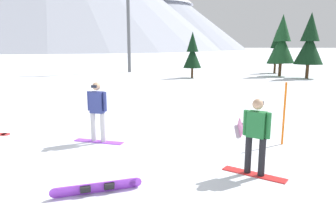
{
  "coord_description": "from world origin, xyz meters",
  "views": [
    {
      "loc": [
        2.35,
        -7.32,
        2.91
      ],
      "look_at": [
        1.61,
        1.94,
        1.0
      ],
      "focal_mm": 34.75,
      "sensor_mm": 36.0,
      "label": 1
    }
  ],
  "objects_px": {
    "pine_tree_young": "(310,43)",
    "loose_snowboard_near_left": "(241,127)",
    "snowboarder_foreground": "(256,135)",
    "ski_lift_tower": "(128,11)",
    "snowboarder_midground": "(97,111)",
    "trail_marker_pole": "(284,114)",
    "pine_tree_leaning": "(282,43)",
    "pine_tree_twin": "(276,49)",
    "loose_snowboard_near_right": "(97,188)",
    "pine_tree_broad": "(192,53)"
  },
  "relations": [
    {
      "from": "pine_tree_young",
      "to": "loose_snowboard_near_left",
      "type": "bearing_deg",
      "value": -114.02
    },
    {
      "from": "snowboarder_foreground",
      "to": "ski_lift_tower",
      "type": "xyz_separation_m",
      "value": [
        -8.53,
        28.62,
        5.59
      ]
    },
    {
      "from": "snowboarder_midground",
      "to": "ski_lift_tower",
      "type": "bearing_deg",
      "value": 99.14
    },
    {
      "from": "trail_marker_pole",
      "to": "pine_tree_leaning",
      "type": "relative_size",
      "value": 0.32
    },
    {
      "from": "trail_marker_pole",
      "to": "pine_tree_twin",
      "type": "height_order",
      "value": "pine_tree_twin"
    },
    {
      "from": "snowboarder_foreground",
      "to": "loose_snowboard_near_right",
      "type": "bearing_deg",
      "value": -159.51
    },
    {
      "from": "trail_marker_pole",
      "to": "snowboarder_foreground",
      "type": "bearing_deg",
      "value": -117.11
    },
    {
      "from": "trail_marker_pole",
      "to": "pine_tree_young",
      "type": "relative_size",
      "value": 0.32
    },
    {
      "from": "snowboarder_midground",
      "to": "ski_lift_tower",
      "type": "height_order",
      "value": "ski_lift_tower"
    },
    {
      "from": "pine_tree_young",
      "to": "pine_tree_leaning",
      "type": "distance_m",
      "value": 2.71
    },
    {
      "from": "pine_tree_broad",
      "to": "ski_lift_tower",
      "type": "bearing_deg",
      "value": 139.4
    },
    {
      "from": "snowboarder_foreground",
      "to": "ski_lift_tower",
      "type": "bearing_deg",
      "value": 106.6
    },
    {
      "from": "loose_snowboard_near_left",
      "to": "trail_marker_pole",
      "type": "height_order",
      "value": "trail_marker_pole"
    },
    {
      "from": "snowboarder_midground",
      "to": "pine_tree_young",
      "type": "xyz_separation_m",
      "value": [
        12.98,
        20.68,
        2.15
      ]
    },
    {
      "from": "snowboarder_foreground",
      "to": "pine_tree_leaning",
      "type": "distance_m",
      "value": 25.87
    },
    {
      "from": "loose_snowboard_near_right",
      "to": "ski_lift_tower",
      "type": "relative_size",
      "value": 0.15
    },
    {
      "from": "pine_tree_twin",
      "to": "pine_tree_young",
      "type": "xyz_separation_m",
      "value": [
        1.51,
        -5.6,
        0.64
      ]
    },
    {
      "from": "loose_snowboard_near_left",
      "to": "pine_tree_young",
      "type": "height_order",
      "value": "pine_tree_young"
    },
    {
      "from": "loose_snowboard_near_left",
      "to": "trail_marker_pole",
      "type": "xyz_separation_m",
      "value": [
        1.03,
        -1.49,
        0.78
      ]
    },
    {
      "from": "snowboarder_midground",
      "to": "loose_snowboard_near_right",
      "type": "height_order",
      "value": "snowboarder_midground"
    },
    {
      "from": "pine_tree_young",
      "to": "ski_lift_tower",
      "type": "relative_size",
      "value": 0.49
    },
    {
      "from": "pine_tree_broad",
      "to": "loose_snowboard_near_left",
      "type": "bearing_deg",
      "value": -84.5
    },
    {
      "from": "pine_tree_twin",
      "to": "loose_snowboard_near_left",
      "type": "bearing_deg",
      "value": -105.79
    },
    {
      "from": "pine_tree_twin",
      "to": "ski_lift_tower",
      "type": "xyz_separation_m",
      "value": [
        -15.72,
        0.09,
        4.04
      ]
    },
    {
      "from": "loose_snowboard_near_right",
      "to": "ski_lift_tower",
      "type": "distance_m",
      "value": 30.98
    },
    {
      "from": "trail_marker_pole",
      "to": "pine_tree_broad",
      "type": "relative_size",
      "value": 0.45
    },
    {
      "from": "loose_snowboard_near_left",
      "to": "pine_tree_twin",
      "type": "height_order",
      "value": "pine_tree_twin"
    },
    {
      "from": "loose_snowboard_near_left",
      "to": "pine_tree_twin",
      "type": "xyz_separation_m",
      "value": [
        6.95,
        24.58,
        2.34
      ]
    },
    {
      "from": "snowboarder_midground",
      "to": "pine_tree_leaning",
      "type": "bearing_deg",
      "value": 63.89
    },
    {
      "from": "loose_snowboard_near_right",
      "to": "snowboarder_foreground",
      "type": "bearing_deg",
      "value": 20.49
    },
    {
      "from": "loose_snowboard_near_right",
      "to": "ski_lift_tower",
      "type": "xyz_separation_m",
      "value": [
        -5.24,
        29.85,
        6.4
      ]
    },
    {
      "from": "ski_lift_tower",
      "to": "pine_tree_young",
      "type": "bearing_deg",
      "value": -18.28
    },
    {
      "from": "pine_tree_twin",
      "to": "snowboarder_foreground",
      "type": "bearing_deg",
      "value": -104.13
    },
    {
      "from": "snowboarder_foreground",
      "to": "pine_tree_twin",
      "type": "xyz_separation_m",
      "value": [
        7.18,
        28.53,
        1.55
      ]
    },
    {
      "from": "loose_snowboard_near_left",
      "to": "pine_tree_leaning",
      "type": "xyz_separation_m",
      "value": [
        6.56,
        20.91,
        2.99
      ]
    },
    {
      "from": "loose_snowboard_near_left",
      "to": "pine_tree_young",
      "type": "distance_m",
      "value": 21.0
    },
    {
      "from": "pine_tree_young",
      "to": "snowboarder_midground",
      "type": "bearing_deg",
      "value": -122.12
    },
    {
      "from": "pine_tree_broad",
      "to": "pine_tree_leaning",
      "type": "height_order",
      "value": "pine_tree_leaning"
    },
    {
      "from": "ski_lift_tower",
      "to": "loose_snowboard_near_right",
      "type": "bearing_deg",
      "value": -80.05
    },
    {
      "from": "snowboarder_midground",
      "to": "pine_tree_young",
      "type": "distance_m",
      "value": 24.51
    },
    {
      "from": "snowboarder_foreground",
      "to": "ski_lift_tower",
      "type": "height_order",
      "value": "ski_lift_tower"
    },
    {
      "from": "pine_tree_broad",
      "to": "pine_tree_twin",
      "type": "xyz_separation_m",
      "value": [
        8.75,
        5.88,
        0.24
      ]
    },
    {
      "from": "snowboarder_foreground",
      "to": "pine_tree_young",
      "type": "bearing_deg",
      "value": 69.24
    },
    {
      "from": "loose_snowboard_near_right",
      "to": "trail_marker_pole",
      "type": "height_order",
      "value": "trail_marker_pole"
    },
    {
      "from": "snowboarder_foreground",
      "to": "pine_tree_broad",
      "type": "relative_size",
      "value": 0.43
    },
    {
      "from": "loose_snowboard_near_left",
      "to": "ski_lift_tower",
      "type": "xyz_separation_m",
      "value": [
        -8.76,
        24.67,
        6.38
      ]
    },
    {
      "from": "snowboarder_foreground",
      "to": "pine_tree_twin",
      "type": "height_order",
      "value": "pine_tree_twin"
    },
    {
      "from": "snowboarder_foreground",
      "to": "ski_lift_tower",
      "type": "distance_m",
      "value": 30.39
    },
    {
      "from": "loose_snowboard_near_left",
      "to": "snowboarder_foreground",
      "type": "bearing_deg",
      "value": -93.37
    },
    {
      "from": "pine_tree_broad",
      "to": "snowboarder_midground",
      "type": "bearing_deg",
      "value": -97.6
    }
  ]
}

